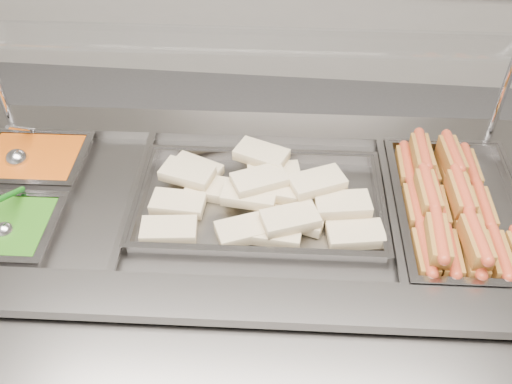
# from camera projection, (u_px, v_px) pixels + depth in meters

# --- Properties ---
(steam_counter) EXTENTS (1.80, 0.86, 0.84)m
(steam_counter) POSITION_uv_depth(u_px,v_px,m) (241.00, 293.00, 1.81)
(steam_counter) COLOR slate
(steam_counter) RESTS_ON ground
(tray_rail) EXTENTS (1.70, 0.42, 0.05)m
(tray_rail) POSITION_uv_depth(u_px,v_px,m) (222.00, 369.00, 1.20)
(tray_rail) COLOR gray
(tray_rail) RESTS_ON steam_counter
(sneeze_guard) EXTENTS (1.56, 0.34, 0.41)m
(sneeze_guard) POSITION_uv_depth(u_px,v_px,m) (242.00, 43.00, 1.44)
(sneeze_guard) COLOR silver
(sneeze_guard) RESTS_ON steam_counter
(pan_hotdogs) EXTENTS (0.34, 0.53, 0.09)m
(pan_hotdogs) POSITION_uv_depth(u_px,v_px,m) (457.00, 215.00, 1.52)
(pan_hotdogs) COLOR gray
(pan_hotdogs) RESTS_ON steam_counter
(pan_wraps) EXTENTS (0.65, 0.40, 0.07)m
(pan_wraps) POSITION_uv_depth(u_px,v_px,m) (259.00, 205.00, 1.54)
(pan_wraps) COLOR gray
(pan_wraps) RESTS_ON steam_counter
(pan_beans) EXTENTS (0.29, 0.24, 0.09)m
(pan_beans) POSITION_uv_depth(u_px,v_px,m) (36.00, 167.00, 1.67)
(pan_beans) COLOR gray
(pan_beans) RESTS_ON steam_counter
(pan_peas) EXTENTS (0.29, 0.24, 0.09)m
(pan_peas) POSITION_uv_depth(u_px,v_px,m) (1.00, 236.00, 1.47)
(pan_peas) COLOR gray
(pan_peas) RESTS_ON steam_counter
(hotdogs_in_buns) EXTENTS (0.30, 0.49, 0.11)m
(hotdogs_in_buns) POSITION_uv_depth(u_px,v_px,m) (451.00, 205.00, 1.49)
(hotdogs_in_buns) COLOR #93591E
(hotdogs_in_buns) RESTS_ON pan_hotdogs
(tortilla_wraps) EXTENTS (0.62, 0.36, 0.09)m
(tortilla_wraps) POSITION_uv_depth(u_px,v_px,m) (257.00, 198.00, 1.50)
(tortilla_wraps) COLOR beige
(tortilla_wraps) RESTS_ON pan_wraps
(ladle) EXTENTS (0.07, 0.18, 0.15)m
(ladle) POSITION_uv_depth(u_px,v_px,m) (18.00, 158.00, 1.63)
(ladle) COLOR silver
(ladle) RESTS_ON pan_beans
(serving_spoon) EXTENTS (0.05, 0.17, 0.13)m
(serving_spoon) POSITION_uv_depth(u_px,v_px,m) (6.00, 225.00, 1.43)
(serving_spoon) COLOR silver
(serving_spoon) RESTS_ON pan_peas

